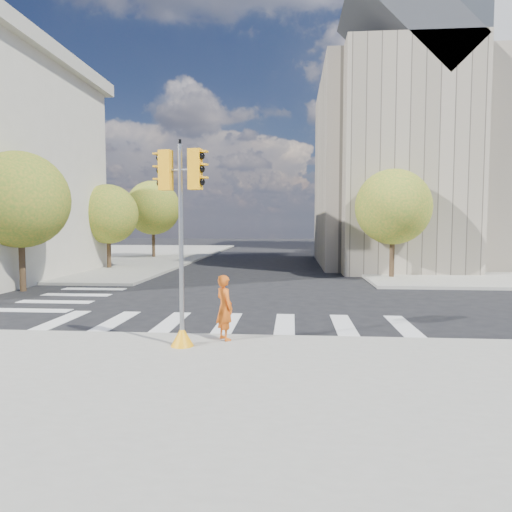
# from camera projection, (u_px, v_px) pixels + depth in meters

# --- Properties ---
(ground) EXTENTS (160.00, 160.00, 0.00)m
(ground) POSITION_uv_depth(u_px,v_px,m) (238.00, 311.00, 16.29)
(ground) COLOR black
(ground) RESTS_ON ground
(sidewalk_near) EXTENTS (30.00, 14.00, 0.15)m
(sidewalk_near) POSITION_uv_depth(u_px,v_px,m) (128.00, 483.00, 5.34)
(sidewalk_near) COLOR gray
(sidewalk_near) RESTS_ON ground
(sidewalk_far_right) EXTENTS (28.00, 40.00, 0.15)m
(sidewalk_far_right) POSITION_uv_depth(u_px,v_px,m) (496.00, 258.00, 40.56)
(sidewalk_far_right) COLOR gray
(sidewalk_far_right) RESTS_ON ground
(sidewalk_far_left) EXTENTS (28.00, 40.00, 0.15)m
(sidewalk_far_left) POSITION_uv_depth(u_px,v_px,m) (63.00, 256.00, 43.71)
(sidewalk_far_left) COLOR gray
(sidewalk_far_left) RESTS_ON ground
(civic_building) EXTENTS (26.00, 16.00, 19.39)m
(civic_building) POSITION_uv_depth(u_px,v_px,m) (479.00, 167.00, 33.56)
(civic_building) COLOR gray
(civic_building) RESTS_ON ground
(office_tower) EXTENTS (20.00, 18.00, 30.00)m
(office_tower) POSITION_uv_depth(u_px,v_px,m) (459.00, 126.00, 55.26)
(office_tower) COLOR #9EA0A3
(office_tower) RESTS_ON ground
(tree_lw_near) EXTENTS (4.40, 4.40, 6.41)m
(tree_lw_near) POSITION_uv_depth(u_px,v_px,m) (20.00, 200.00, 20.80)
(tree_lw_near) COLOR #382616
(tree_lw_near) RESTS_ON ground
(tree_lw_mid) EXTENTS (4.00, 4.00, 5.77)m
(tree_lw_mid) POSITION_uv_depth(u_px,v_px,m) (108.00, 214.00, 30.77)
(tree_lw_mid) COLOR #382616
(tree_lw_mid) RESTS_ON ground
(tree_lw_far) EXTENTS (4.80, 4.80, 6.95)m
(tree_lw_far) POSITION_uv_depth(u_px,v_px,m) (153.00, 208.00, 40.66)
(tree_lw_far) COLOR #382616
(tree_lw_far) RESTS_ON ground
(tree_re_near) EXTENTS (4.20, 4.20, 6.16)m
(tree_re_near) POSITION_uv_depth(u_px,v_px,m) (393.00, 207.00, 25.36)
(tree_re_near) COLOR #382616
(tree_re_near) RESTS_ON ground
(tree_re_mid) EXTENTS (4.60, 4.60, 6.66)m
(tree_re_mid) POSITION_uv_depth(u_px,v_px,m) (361.00, 209.00, 37.27)
(tree_re_mid) COLOR #382616
(tree_re_mid) RESTS_ON ground
(tree_re_far) EXTENTS (4.00, 4.00, 5.88)m
(tree_re_far) POSITION_uv_depth(u_px,v_px,m) (344.00, 217.00, 49.23)
(tree_re_far) COLOR #382616
(tree_re_far) RESTS_ON ground
(lamp_near) EXTENTS (0.35, 0.18, 8.11)m
(lamp_near) POSITION_uv_depth(u_px,v_px,m) (387.00, 201.00, 29.26)
(lamp_near) COLOR black
(lamp_near) RESTS_ON sidewalk_far_right
(lamp_far) EXTENTS (0.35, 0.18, 8.11)m
(lamp_far) POSITION_uv_depth(u_px,v_px,m) (357.00, 208.00, 43.18)
(lamp_far) COLOR black
(lamp_far) RESTS_ON sidewalk_far_right
(traffic_signal) EXTENTS (1.08, 0.56, 4.95)m
(traffic_signal) POSITION_uv_depth(u_px,v_px,m) (181.00, 259.00, 10.93)
(traffic_signal) COLOR #FFA40D
(traffic_signal) RESTS_ON sidewalk_near
(photographer) EXTENTS (0.69, 0.73, 1.67)m
(photographer) POSITION_uv_depth(u_px,v_px,m) (225.00, 307.00, 11.63)
(photographer) COLOR #DA5A14
(photographer) RESTS_ON sidewalk_near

